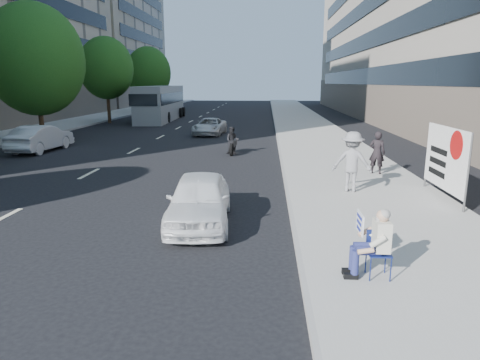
# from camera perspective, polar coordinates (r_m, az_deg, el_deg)

# --- Properties ---
(ground) EXTENTS (160.00, 160.00, 0.00)m
(ground) POSITION_cam_1_polar(r_m,az_deg,el_deg) (9.46, -1.18, -9.82)
(ground) COLOR black
(ground) RESTS_ON ground
(near_sidewalk) EXTENTS (5.00, 120.00, 0.15)m
(near_sidewalk) POSITION_cam_1_polar(r_m,az_deg,el_deg) (29.10, 10.02, 5.64)
(near_sidewalk) COLOR #9F9D94
(near_sidewalk) RESTS_ON ground
(far_sidewalk) EXTENTS (4.50, 120.00, 0.15)m
(far_sidewalk) POSITION_cam_1_polar(r_m,az_deg,el_deg) (33.79, -27.76, 5.35)
(far_sidewalk) COLOR #9F9D94
(far_sidewalk) RESTS_ON ground
(far_bldg_north) EXTENTS (22.00, 28.00, 28.00)m
(far_bldg_north) POSITION_cam_1_polar(r_m,az_deg,el_deg) (77.78, -21.04, 19.74)
(far_bldg_north) COLOR tan
(far_bldg_north) RESTS_ON ground
(near_building) EXTENTS (14.00, 70.00, 20.00)m
(near_building) POSITION_cam_1_polar(r_m,az_deg,el_deg) (44.28, 26.77, 19.84)
(near_building) COLOR #9E9489
(near_building) RESTS_ON ground
(tree_far_c) EXTENTS (6.00, 6.00, 8.47)m
(tree_far_c) POSITION_cam_1_polar(r_m,az_deg,el_deg) (30.38, -25.66, 14.26)
(tree_far_c) COLOR #382616
(tree_far_c) RESTS_ON ground
(tree_far_d) EXTENTS (4.80, 4.80, 7.65)m
(tree_far_d) POSITION_cam_1_polar(r_m,az_deg,el_deg) (41.32, -17.43, 14.04)
(tree_far_d) COLOR #382616
(tree_far_d) RESTS_ON ground
(tree_far_e) EXTENTS (5.40, 5.40, 7.89)m
(tree_far_e) POSITION_cam_1_polar(r_m,az_deg,el_deg) (54.65, -12.11, 13.81)
(tree_far_e) COLOR #382616
(tree_far_e) RESTS_ON ground
(seated_protester) EXTENTS (0.83, 1.12, 1.31)m
(seated_protester) POSITION_cam_1_polar(r_m,az_deg,el_deg) (8.20, 17.35, -7.54)
(seated_protester) COLOR navy
(seated_protester) RESTS_ON near_sidewalk
(jogger) EXTENTS (1.42, 1.04, 1.96)m
(jogger) POSITION_cam_1_polar(r_m,az_deg,el_deg) (14.37, 14.70, 2.36)
(jogger) COLOR gray
(jogger) RESTS_ON near_sidewalk
(pedestrian_woman) EXTENTS (0.72, 0.61, 1.66)m
(pedestrian_woman) POSITION_cam_1_polar(r_m,az_deg,el_deg) (17.50, 17.79, 3.50)
(pedestrian_woman) COLOR black
(pedestrian_woman) RESTS_ON near_sidewalk
(protest_banner) EXTENTS (0.08, 3.06, 2.20)m
(protest_banner) POSITION_cam_1_polar(r_m,az_deg,el_deg) (14.43, 25.72, 2.63)
(protest_banner) COLOR #4C4C4C
(protest_banner) RESTS_ON near_sidewalk
(white_sedan_near) EXTENTS (1.83, 3.99, 1.33)m
(white_sedan_near) POSITION_cam_1_polar(r_m,az_deg,el_deg) (11.24, -5.45, -2.59)
(white_sedan_near) COLOR white
(white_sedan_near) RESTS_ON ground
(white_sedan_mid) EXTENTS (1.79, 4.39, 1.41)m
(white_sedan_mid) POSITION_cam_1_polar(r_m,az_deg,el_deg) (25.57, -25.02, 5.08)
(white_sedan_mid) COLOR silver
(white_sedan_mid) RESTS_ON ground
(white_sedan_far) EXTENTS (2.22, 4.32, 1.17)m
(white_sedan_far) POSITION_cam_1_polar(r_m,az_deg,el_deg) (30.77, -4.05, 7.14)
(white_sedan_far) COLOR silver
(white_sedan_far) RESTS_ON ground
(motorcycle) EXTENTS (0.74, 2.05, 1.42)m
(motorcycle) POSITION_cam_1_polar(r_m,az_deg,el_deg) (22.31, -1.00, 5.13)
(motorcycle) COLOR black
(motorcycle) RESTS_ON ground
(bus) EXTENTS (2.98, 12.13, 3.30)m
(bus) POSITION_cam_1_polar(r_m,az_deg,el_deg) (43.06, -10.52, 10.00)
(bus) COLOR gray
(bus) RESTS_ON ground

